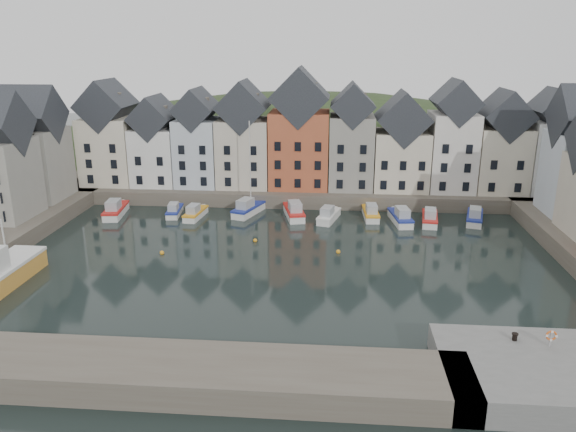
# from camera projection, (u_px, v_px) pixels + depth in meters

# --- Properties ---
(ground) EXTENTS (260.00, 260.00, 0.00)m
(ground) POSITION_uv_depth(u_px,v_px,m) (282.00, 268.00, 59.81)
(ground) COLOR black
(ground) RESTS_ON ground
(far_quay) EXTENTS (90.00, 16.00, 2.00)m
(far_quay) POSITION_uv_depth(u_px,v_px,m) (300.00, 189.00, 88.06)
(far_quay) COLOR #544B40
(far_quay) RESTS_ON ground
(near_quay) EXTENTS (18.00, 10.00, 2.00)m
(near_quay) POSITION_uv_depth(u_px,v_px,m) (572.00, 376.00, 38.74)
(near_quay) COLOR #60605E
(near_quay) RESTS_ON ground
(near_wall) EXTENTS (50.00, 6.00, 2.00)m
(near_wall) POSITION_uv_depth(u_px,v_px,m) (111.00, 371.00, 39.37)
(near_wall) COLOR #544B40
(near_wall) RESTS_ON ground
(hillside) EXTENTS (153.60, 70.40, 64.00)m
(hillside) POSITION_uv_depth(u_px,v_px,m) (307.00, 245.00, 118.43)
(hillside) COLOR #243118
(hillside) RESTS_ON ground
(far_terrace) EXTENTS (72.37, 8.16, 17.78)m
(far_terrace) POSITION_uv_depth(u_px,v_px,m) (321.00, 142.00, 83.57)
(far_terrace) COLOR beige
(far_terrace) RESTS_ON far_quay
(left_terrace) EXTENTS (7.65, 17.00, 15.69)m
(left_terrace) POSITION_uv_depth(u_px,v_px,m) (16.00, 156.00, 72.86)
(left_terrace) COLOR gray
(left_terrace) RESTS_ON left_quay
(mooring_buoys) EXTENTS (20.50, 5.50, 0.50)m
(mooring_buoys) POSITION_uv_depth(u_px,v_px,m) (252.00, 248.00, 65.16)
(mooring_buoys) COLOR orange
(mooring_buoys) RESTS_ON ground
(boat_a) EXTENTS (3.01, 7.19, 2.68)m
(boat_a) POSITION_uv_depth(u_px,v_px,m) (115.00, 210.00, 77.60)
(boat_a) COLOR silver
(boat_a) RESTS_ON ground
(boat_b) EXTENTS (2.21, 5.51, 2.06)m
(boat_b) POSITION_uv_depth(u_px,v_px,m) (174.00, 211.00, 77.94)
(boat_b) COLOR silver
(boat_b) RESTS_ON ground
(boat_c) EXTENTS (2.40, 5.95, 2.23)m
(boat_c) POSITION_uv_depth(u_px,v_px,m) (195.00, 213.00, 76.68)
(boat_c) COLOR silver
(boat_c) RESTS_ON ground
(boat_d) EXTENTS (4.25, 7.20, 13.15)m
(boat_d) POSITION_uv_depth(u_px,v_px,m) (248.00, 208.00, 78.25)
(boat_d) COLOR silver
(boat_d) RESTS_ON ground
(boat_e) EXTENTS (3.64, 7.23, 2.66)m
(boat_e) POSITION_uv_depth(u_px,v_px,m) (294.00, 212.00, 76.91)
(boat_e) COLOR silver
(boat_e) RESTS_ON ground
(boat_f) EXTENTS (3.35, 6.33, 2.32)m
(boat_f) POSITION_uv_depth(u_px,v_px,m) (329.00, 216.00, 75.50)
(boat_f) COLOR silver
(boat_f) RESTS_ON ground
(boat_g) EXTENTS (2.19, 6.22, 2.35)m
(boat_g) POSITION_uv_depth(u_px,v_px,m) (371.00, 213.00, 76.58)
(boat_g) COLOR silver
(boat_g) RESTS_ON ground
(boat_h) EXTENTS (2.94, 6.84, 2.54)m
(boat_h) POSITION_uv_depth(u_px,v_px,m) (401.00, 217.00, 74.53)
(boat_h) COLOR silver
(boat_h) RESTS_ON ground
(boat_i) EXTENTS (2.81, 6.47, 2.40)m
(boat_i) POSITION_uv_depth(u_px,v_px,m) (430.00, 218.00, 74.35)
(boat_i) COLOR silver
(boat_i) RESTS_ON ground
(boat_j) EXTENTS (3.49, 6.65, 2.44)m
(boat_j) POSITION_uv_depth(u_px,v_px,m) (475.00, 217.00, 74.73)
(boat_j) COLOR silver
(boat_j) RESTS_ON ground
(mooring_bollard) EXTENTS (0.48, 0.48, 0.56)m
(mooring_bollard) POSITION_uv_depth(u_px,v_px,m) (515.00, 336.00, 41.33)
(mooring_bollard) COLOR black
(mooring_bollard) RESTS_ON near_quay
(life_ring_post) EXTENTS (0.80, 0.17, 1.30)m
(life_ring_post) POSITION_uv_depth(u_px,v_px,m) (551.00, 336.00, 40.30)
(life_ring_post) COLOR gray
(life_ring_post) RESTS_ON near_quay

